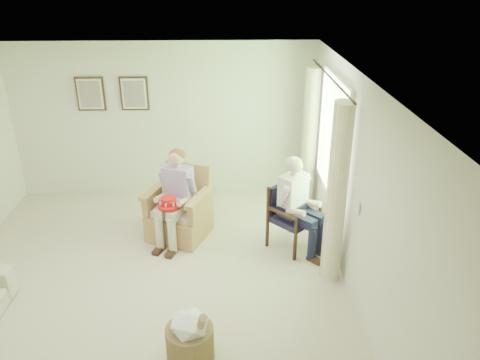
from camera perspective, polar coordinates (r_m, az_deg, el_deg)
The scene contains 15 objects.
floor at distance 6.09m, azimuth -11.32°, elevation -12.87°, with size 5.50×5.50×0.00m, color beige.
back_wall at distance 7.93m, azimuth -9.18°, elevation 7.09°, with size 5.00×0.04×2.60m, color silver.
right_wall at distance 5.51m, azimuth 14.01°, elevation -1.47°, with size 0.04×5.50×2.60m, color silver.
ceiling at distance 4.97m, azimuth -13.84°, elevation 11.65°, with size 5.00×5.50×0.02m, color white.
window at distance 6.47m, azimuth 11.27°, elevation 5.50°, with size 0.13×2.50×1.63m.
curtain_left at distance 5.73m, azimuth 11.66°, elevation -1.88°, with size 0.34×0.34×2.30m, color #F2EABD.
curtain_right at distance 7.49m, azimuth 8.41°, elevation 4.87°, with size 0.34×0.34×2.30m, color #F2EABD.
framed_print_left at distance 7.99m, azimuth -17.78°, elevation 9.96°, with size 0.45×0.05×0.55m.
framed_print_right at distance 7.83m, azimuth -12.77°, elevation 10.23°, with size 0.45×0.05×0.55m.
wicker_armchair at distance 6.94m, azimuth -7.39°, elevation -4.24°, with size 0.81×0.80×1.03m.
wood_armchair at distance 6.65m, azimuth 6.50°, elevation -3.93°, with size 0.59×0.55×0.90m.
person_wicker at distance 6.60m, azimuth -7.70°, elevation -1.34°, with size 0.40×0.63×1.35m.
person_dark at distance 6.39m, azimuth 6.80°, elevation -2.39°, with size 0.40×0.62×1.33m.
red_hat at distance 6.49m, azimuth -8.68°, elevation -2.80°, with size 0.31×0.31×0.14m.
hatbox at distance 4.97m, azimuth -6.12°, elevation -18.44°, with size 0.51×0.51×0.72m.
Camera 1 is at (1.01, -4.75, 3.68)m, focal length 35.00 mm.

